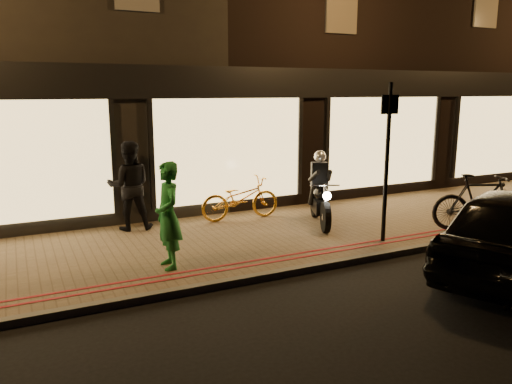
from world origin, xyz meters
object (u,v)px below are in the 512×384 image
sign_post (387,154)px  bicycle_gold (240,198)px  person_green (168,216)px  motorcycle (320,196)px

sign_post → bicycle_gold: size_ratio=1.64×
sign_post → person_green: 4.22m
motorcycle → person_green: (-3.73, -1.24, 0.26)m
bicycle_gold → person_green: 3.32m
sign_post → person_green: (-4.13, 0.37, -0.80)m
bicycle_gold → sign_post: bearing=-144.2°
sign_post → motorcycle: bearing=104.1°
sign_post → person_green: bearing=174.8°
sign_post → person_green: size_ratio=1.72×
sign_post → person_green: sign_post is taller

